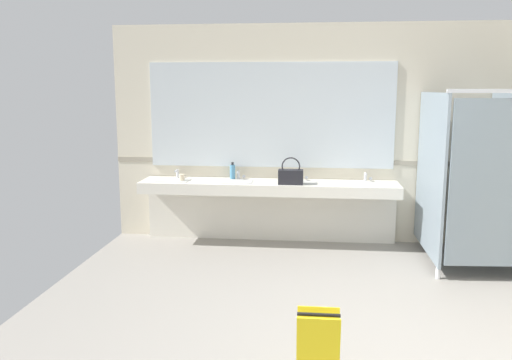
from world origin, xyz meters
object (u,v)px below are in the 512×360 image
soap_dispenser (233,172)px  wet_floor_sign (318,352)px  paper_cup (182,177)px  handbag (291,176)px

soap_dispenser → wet_floor_sign: size_ratio=0.39×
soap_dispenser → wet_floor_sign: bearing=-72.6°
paper_cup → wet_floor_sign: paper_cup is taller
handbag → wet_floor_sign: 3.27m
handbag → wet_floor_sign: handbag is taller
soap_dispenser → wet_floor_sign: soap_dispenser is taller
soap_dispenser → paper_cup: soap_dispenser is taller
soap_dispenser → wet_floor_sign: (1.10, -3.50, -0.63)m
handbag → soap_dispenser: bearing=158.7°
soap_dispenser → handbag: bearing=-21.3°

